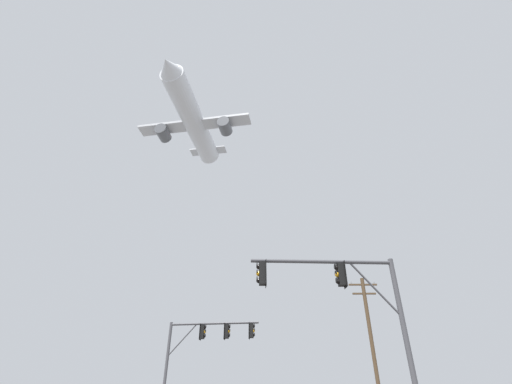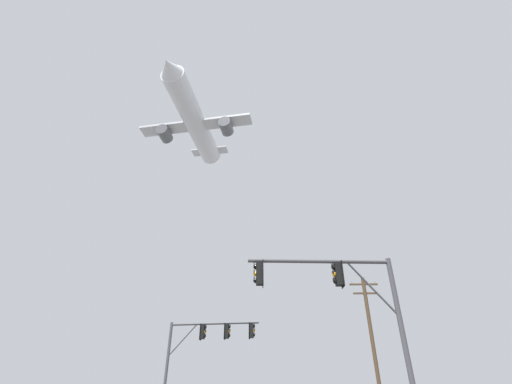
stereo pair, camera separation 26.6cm
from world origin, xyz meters
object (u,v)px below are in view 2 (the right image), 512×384
utility_pole (372,341)px  airplane (194,121)px  signal_pole_far (204,343)px  signal_pole_near (345,298)px

utility_pole → airplane: airplane is taller
signal_pole_far → utility_pole: utility_pole is taller
signal_pole_far → signal_pole_near: bearing=-58.4°
signal_pole_far → airplane: airplane is taller
signal_pole_near → signal_pole_far: bearing=121.6°
signal_pole_near → signal_pole_far: 13.71m
utility_pole → airplane: (-17.91, 12.29, 32.36)m
signal_pole_far → utility_pole: 12.08m
signal_pole_far → airplane: 36.32m
utility_pole → airplane: bearing=145.5°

